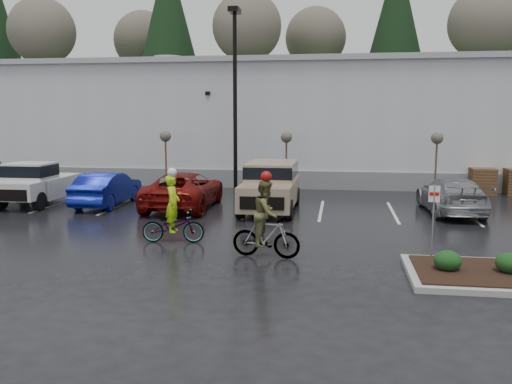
# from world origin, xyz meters

# --- Properties ---
(ground) EXTENTS (120.00, 120.00, 0.00)m
(ground) POSITION_xyz_m (0.00, 0.00, 0.00)
(ground) COLOR black
(ground) RESTS_ON ground
(warehouse) EXTENTS (60.50, 15.50, 7.20)m
(warehouse) POSITION_xyz_m (0.00, 21.99, 3.65)
(warehouse) COLOR silver
(warehouse) RESTS_ON ground
(wooded_ridge) EXTENTS (80.00, 25.00, 6.00)m
(wooded_ridge) POSITION_xyz_m (0.00, 45.00, 3.00)
(wooded_ridge) COLOR #1E3917
(wooded_ridge) RESTS_ON ground
(lamppost) EXTENTS (0.50, 1.00, 9.22)m
(lamppost) POSITION_xyz_m (-4.00, 12.00, 5.69)
(lamppost) COLOR black
(lamppost) RESTS_ON ground
(sapling_west) EXTENTS (0.60, 0.60, 3.20)m
(sapling_west) POSITION_xyz_m (-8.00, 13.00, 2.73)
(sapling_west) COLOR #442A1B
(sapling_west) RESTS_ON ground
(sapling_mid) EXTENTS (0.60, 0.60, 3.20)m
(sapling_mid) POSITION_xyz_m (-1.50, 13.00, 2.73)
(sapling_mid) COLOR #442A1B
(sapling_mid) RESTS_ON ground
(sapling_east) EXTENTS (0.60, 0.60, 3.20)m
(sapling_east) POSITION_xyz_m (6.00, 13.00, 2.73)
(sapling_east) COLOR #442A1B
(sapling_east) RESTS_ON ground
(pallet_stack_a) EXTENTS (1.20, 1.20, 1.35)m
(pallet_stack_a) POSITION_xyz_m (8.50, 14.00, 0.68)
(pallet_stack_a) COLOR #442A1B
(pallet_stack_a) RESTS_ON ground
(shrub_a) EXTENTS (0.70, 0.70, 0.52)m
(shrub_a) POSITION_xyz_m (4.00, -1.00, 0.41)
(shrub_a) COLOR black
(shrub_a) RESTS_ON curb_island
(shrub_b) EXTENTS (0.70, 0.70, 0.52)m
(shrub_b) POSITION_xyz_m (5.50, -1.00, 0.41)
(shrub_b) COLOR black
(shrub_b) RESTS_ON curb_island
(fire_lane_sign) EXTENTS (0.30, 0.05, 2.20)m
(fire_lane_sign) POSITION_xyz_m (3.80, 0.20, 1.41)
(fire_lane_sign) COLOR gray
(fire_lane_sign) RESTS_ON ground
(pickup_white) EXTENTS (2.10, 5.20, 1.96)m
(pickup_white) POSITION_xyz_m (-12.32, 7.96, 0.98)
(pickup_white) COLOR beige
(pickup_white) RESTS_ON ground
(car_blue) EXTENTS (1.63, 4.61, 1.52)m
(car_blue) POSITION_xyz_m (-9.08, 7.83, 0.76)
(car_blue) COLOR navy
(car_blue) RESTS_ON ground
(car_red) EXTENTS (2.70, 5.73, 1.58)m
(car_red) POSITION_xyz_m (-5.48, 7.74, 0.79)
(car_red) COLOR maroon
(car_red) RESTS_ON ground
(suv_tan) EXTENTS (2.20, 5.10, 2.06)m
(suv_tan) POSITION_xyz_m (-1.64, 7.53, 1.03)
(suv_tan) COLOR #9C866A
(suv_tan) RESTS_ON ground
(car_far_silver) EXTENTS (2.40, 5.25, 1.49)m
(car_far_silver) POSITION_xyz_m (5.86, 8.22, 0.74)
(car_far_silver) COLOR #929699
(car_far_silver) RESTS_ON ground
(cyclist_hivis) EXTENTS (2.07, 0.93, 2.42)m
(cyclist_hivis) POSITION_xyz_m (-4.03, 1.50, 0.75)
(cyclist_hivis) COLOR #3F3F44
(cyclist_hivis) RESTS_ON ground
(cyclist_olive) EXTENTS (1.99, 0.98, 2.51)m
(cyclist_olive) POSITION_xyz_m (-0.82, 0.12, 0.90)
(cyclist_olive) COLOR #3F3F44
(cyclist_olive) RESTS_ON ground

